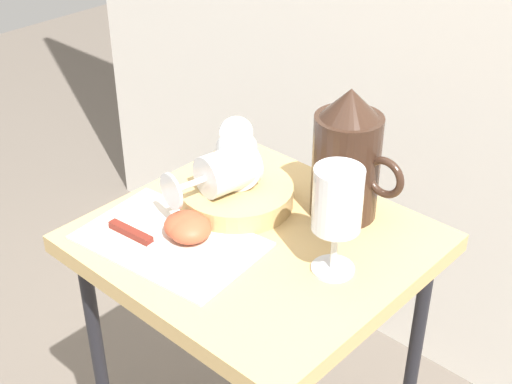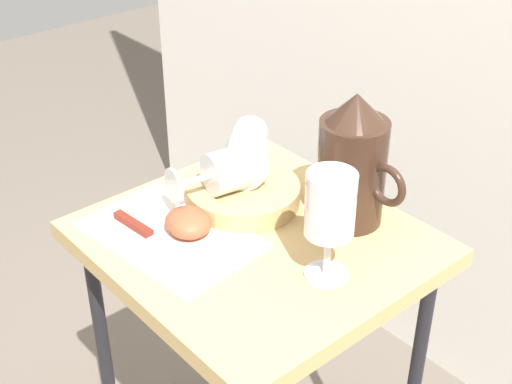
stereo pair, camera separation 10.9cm
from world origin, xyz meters
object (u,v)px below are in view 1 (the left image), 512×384
(pitcher, at_px, (347,165))
(knife, at_px, (149,242))
(wine_glass_upright, at_px, (337,205))
(wine_glass_tipped_far, at_px, (225,171))
(apple_half_right, at_px, (190,228))
(apple_half_left, at_px, (186,225))
(table, at_px, (256,276))
(wine_glass_tipped_near, at_px, (237,159))
(basket_tray, at_px, (236,195))

(pitcher, distance_m, knife, 0.33)
(wine_glass_upright, bearing_deg, wine_glass_tipped_far, 176.70)
(apple_half_right, bearing_deg, apple_half_left, 173.33)
(pitcher, xyz_separation_m, knife, (-0.16, -0.28, -0.08))
(table, height_order, wine_glass_tipped_far, wine_glass_tipped_far)
(table, relative_size, wine_glass_tipped_near, 4.70)
(wine_glass_tipped_far, bearing_deg, basket_tray, 79.19)
(wine_glass_tipped_far, bearing_deg, wine_glass_upright, -3.30)
(wine_glass_tipped_near, xyz_separation_m, wine_glass_tipped_far, (0.01, -0.04, -0.00))
(pitcher, xyz_separation_m, wine_glass_tipped_near, (-0.16, -0.08, -0.02))
(pitcher, distance_m, apple_half_right, 0.27)
(table, xyz_separation_m, basket_tray, (-0.09, 0.05, 0.10))
(wine_glass_tipped_far, bearing_deg, knife, -94.06)
(apple_half_left, bearing_deg, table, 45.50)
(wine_glass_tipped_near, distance_m, apple_half_right, 0.16)
(pitcher, bearing_deg, wine_glass_upright, -58.78)
(table, bearing_deg, wine_glass_tipped_far, 164.41)
(table, distance_m, wine_glass_tipped_near, 0.20)
(apple_half_right, bearing_deg, wine_glass_tipped_far, 103.10)
(table, distance_m, basket_tray, 0.14)
(basket_tray, height_order, wine_glass_tipped_near, wine_glass_tipped_near)
(table, distance_m, knife, 0.19)
(wine_glass_tipped_far, relative_size, apple_half_right, 2.41)
(pitcher, bearing_deg, wine_glass_tipped_near, -154.38)
(table, relative_size, wine_glass_tipped_far, 4.30)
(table, relative_size, wine_glass_upright, 4.14)
(basket_tray, relative_size, pitcher, 0.86)
(basket_tray, xyz_separation_m, pitcher, (0.15, 0.10, 0.07))
(pitcher, relative_size, wine_glass_tipped_far, 1.34)
(wine_glass_tipped_far, xyz_separation_m, knife, (-0.01, -0.16, -0.06))
(table, distance_m, pitcher, 0.23)
(wine_glass_tipped_far, xyz_separation_m, apple_half_right, (0.02, -0.10, -0.05))
(table, height_order, wine_glass_tipped_near, wine_glass_tipped_near)
(apple_half_left, bearing_deg, basket_tray, 94.44)
(apple_half_right, bearing_deg, knife, -123.37)
(wine_glass_tipped_near, relative_size, knife, 0.64)
(wine_glass_upright, relative_size, wine_glass_tipped_far, 1.04)
(wine_glass_tipped_near, bearing_deg, pitcher, 25.62)
(wine_glass_upright, height_order, wine_glass_tipped_near, wine_glass_upright)
(apple_half_left, bearing_deg, knife, -114.17)
(basket_tray, xyz_separation_m, apple_half_left, (0.01, -0.12, 0.01))
(pitcher, xyz_separation_m, apple_half_left, (-0.14, -0.22, -0.07))
(wine_glass_tipped_near, xyz_separation_m, knife, (0.00, -0.20, -0.06))
(pitcher, height_order, knife, pitcher)
(wine_glass_upright, xyz_separation_m, wine_glass_tipped_near, (-0.24, 0.05, -0.04))
(table, height_order, apple_half_right, apple_half_right)
(pitcher, distance_m, wine_glass_tipped_far, 0.19)
(wine_glass_upright, height_order, apple_half_right, wine_glass_upright)
(basket_tray, distance_m, wine_glass_tipped_near, 0.06)
(wine_glass_upright, relative_size, wine_glass_tipped_near, 1.13)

